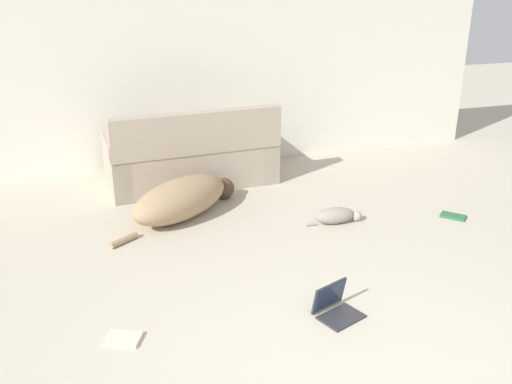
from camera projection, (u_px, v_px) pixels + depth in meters
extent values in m
cube|color=silver|center=(203.00, 64.00, 6.66)|extent=(7.18, 0.06, 2.46)
cube|color=tan|center=(191.00, 163.00, 6.45)|extent=(1.89, 0.96, 0.45)
cube|color=tan|center=(198.00, 133.00, 5.97)|extent=(1.84, 0.26, 0.44)
cube|color=tan|center=(258.00, 149.00, 6.70)|extent=(0.25, 0.86, 0.59)
cube|color=tan|center=(117.00, 165.00, 6.16)|extent=(0.25, 0.86, 0.59)
ellipsoid|color=#A38460|center=(180.00, 199.00, 5.54)|extent=(1.22, 1.05, 0.39)
sphere|color=#493726|center=(224.00, 188.00, 6.03)|extent=(0.31, 0.31, 0.22)
cylinder|color=#A38460|center=(124.00, 240.00, 5.09)|extent=(0.27, 0.21, 0.06)
ellipsoid|color=gray|center=(335.00, 216.00, 5.46)|extent=(0.40, 0.18, 0.16)
sphere|color=#A89E93|center=(356.00, 216.00, 5.52)|extent=(0.11, 0.11, 0.10)
cylinder|color=gray|center=(311.00, 225.00, 5.43)|extent=(0.10, 0.03, 0.02)
cube|color=#2D2D33|center=(341.00, 317.00, 4.02)|extent=(0.36, 0.31, 0.02)
cube|color=#2D2D33|center=(329.00, 296.00, 4.07)|extent=(0.30, 0.16, 0.21)
cube|color=#23334C|center=(330.00, 296.00, 4.06)|extent=(0.27, 0.14, 0.19)
cube|color=#2D663D|center=(453.00, 216.00, 5.61)|extent=(0.26, 0.26, 0.02)
cube|color=beige|center=(123.00, 339.00, 3.78)|extent=(0.28, 0.25, 0.02)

